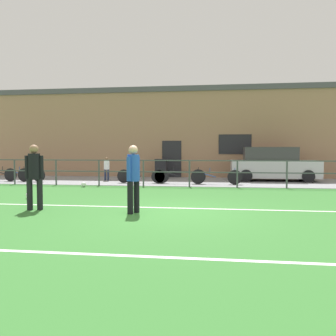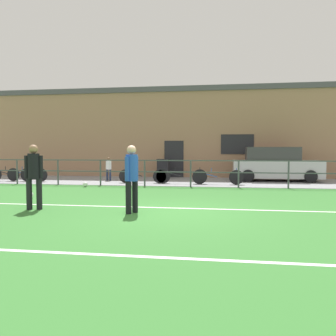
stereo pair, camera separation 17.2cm
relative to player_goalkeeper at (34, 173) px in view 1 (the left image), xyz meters
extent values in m
cube|color=#33702D|center=(3.63, 0.17, -1.00)|extent=(60.00, 44.00, 0.04)
cube|color=white|center=(3.63, 0.78, -0.97)|extent=(36.00, 0.11, 0.00)
cube|color=white|center=(3.63, -3.54, -0.97)|extent=(36.00, 0.11, 0.00)
cube|color=gray|center=(3.63, 8.67, -0.97)|extent=(48.00, 5.00, 0.02)
cylinder|color=#474C51|center=(-4.37, 6.17, -0.40)|extent=(0.07, 0.07, 1.15)
cylinder|color=#474C51|center=(-2.37, 6.17, -0.40)|extent=(0.07, 0.07, 1.15)
cylinder|color=#474C51|center=(-0.37, 6.17, -0.40)|extent=(0.07, 0.07, 1.15)
cylinder|color=#474C51|center=(1.63, 6.17, -0.40)|extent=(0.07, 0.07, 1.15)
cylinder|color=#474C51|center=(3.63, 6.17, -0.40)|extent=(0.07, 0.07, 1.15)
cylinder|color=#474C51|center=(5.63, 6.17, -0.40)|extent=(0.07, 0.07, 1.15)
cylinder|color=#474C51|center=(7.63, 6.17, -0.40)|extent=(0.07, 0.07, 1.15)
cube|color=#474C51|center=(3.63, 6.17, 0.15)|extent=(36.00, 0.04, 0.04)
cube|color=#474C51|center=(3.63, 6.17, -0.34)|extent=(36.00, 0.04, 0.04)
cube|color=#A37A5B|center=(3.63, 12.37, 1.47)|extent=(28.00, 2.40, 4.90)
cube|color=#232328|center=(2.24, 11.16, 0.07)|extent=(1.10, 0.04, 2.10)
cube|color=#232328|center=(5.79, 11.16, 0.92)|extent=(1.80, 0.04, 1.10)
cube|color=#4C4C51|center=(3.63, 12.37, 4.07)|extent=(28.00, 2.56, 0.30)
cylinder|color=black|center=(-0.12, -0.04, -0.57)|extent=(0.15, 0.15, 0.82)
cylinder|color=black|center=(0.12, 0.04, -0.57)|extent=(0.15, 0.15, 0.82)
cylinder|color=black|center=(0.00, 0.00, 0.18)|extent=(0.30, 0.30, 0.67)
sphere|color=#A37556|center=(0.00, 0.00, 0.63)|extent=(0.23, 0.23, 0.23)
cylinder|color=black|center=(-0.18, -0.05, 0.16)|extent=(0.11, 0.11, 0.60)
cylinder|color=black|center=(0.18, 0.05, 0.16)|extent=(0.11, 0.11, 0.60)
cylinder|color=black|center=(2.64, -0.24, -0.57)|extent=(0.15, 0.15, 0.80)
cylinder|color=black|center=(2.74, -0.01, -0.57)|extent=(0.15, 0.15, 0.80)
cylinder|color=blue|center=(2.69, -0.12, 0.16)|extent=(0.30, 0.30, 0.66)
sphere|color=tan|center=(2.69, -0.12, 0.61)|extent=(0.23, 0.23, 0.23)
cylinder|color=blue|center=(2.61, -0.29, 0.14)|extent=(0.10, 0.10, 0.59)
cylinder|color=blue|center=(2.77, 0.04, 0.14)|extent=(0.10, 0.10, 0.59)
sphere|color=white|center=(-0.83, 5.53, -0.87)|extent=(0.21, 0.21, 0.21)
sphere|color=white|center=(-1.27, 1.94, -0.87)|extent=(0.22, 0.22, 0.22)
cylinder|color=#232D4C|center=(-0.67, 8.42, -0.68)|extent=(0.10, 0.10, 0.56)
cylinder|color=#232D4C|center=(-0.84, 8.46, -0.68)|extent=(0.10, 0.10, 0.56)
cylinder|color=white|center=(-0.75, 8.44, -0.16)|extent=(0.21, 0.21, 0.46)
sphere|color=brown|center=(-0.75, 8.44, 0.15)|extent=(0.16, 0.16, 0.16)
cylinder|color=white|center=(-0.63, 8.41, -0.18)|extent=(0.07, 0.07, 0.42)
cylinder|color=white|center=(-0.87, 8.47, -0.18)|extent=(0.07, 0.07, 0.42)
cube|color=#B7B7BC|center=(7.66, 9.49, -0.36)|extent=(4.27, 1.67, 0.87)
cube|color=#373738|center=(7.44, 9.49, 0.41)|extent=(2.56, 1.40, 0.66)
cylinder|color=black|center=(6.20, 8.68, -0.66)|extent=(0.60, 0.18, 0.60)
cylinder|color=black|center=(9.11, 8.68, -0.66)|extent=(0.60, 0.18, 0.60)
cylinder|color=black|center=(6.20, 10.29, -0.66)|extent=(0.60, 0.18, 0.60)
cylinder|color=black|center=(9.11, 10.29, -0.66)|extent=(0.60, 0.18, 0.60)
cylinder|color=black|center=(0.43, 7.37, -0.64)|extent=(0.64, 0.04, 0.64)
cylinder|color=black|center=(2.07, 7.37, -0.64)|extent=(0.64, 0.04, 0.64)
cube|color=black|center=(1.25, 7.37, -0.43)|extent=(1.28, 0.04, 0.04)
cube|color=black|center=(0.84, 7.37, -0.53)|extent=(0.80, 0.03, 0.23)
cylinder|color=black|center=(0.96, 7.37, -0.33)|extent=(0.03, 0.03, 0.20)
cylinder|color=black|center=(2.07, 7.37, -0.36)|extent=(0.03, 0.03, 0.28)
cylinder|color=black|center=(3.94, 7.28, -0.63)|extent=(0.66, 0.04, 0.66)
cylinder|color=black|center=(5.59, 7.28, -0.63)|extent=(0.66, 0.04, 0.66)
cube|color=#234C99|center=(4.76, 7.28, -0.41)|extent=(1.29, 0.04, 0.04)
cube|color=#234C99|center=(4.35, 7.28, -0.52)|extent=(0.81, 0.03, 0.24)
cylinder|color=#234C99|center=(4.47, 7.28, -0.31)|extent=(0.03, 0.03, 0.20)
cylinder|color=#234C99|center=(5.59, 7.28, -0.34)|extent=(0.03, 0.03, 0.28)
cylinder|color=black|center=(-4.62, 7.37, -0.63)|extent=(0.66, 0.04, 0.66)
cube|color=black|center=(-5.47, 7.37, -0.42)|extent=(1.32, 0.04, 0.04)
cube|color=black|center=(-5.89, 7.37, -0.52)|extent=(0.83, 0.03, 0.24)
cylinder|color=black|center=(-5.76, 7.37, -0.32)|extent=(0.03, 0.03, 0.20)
cylinder|color=black|center=(-4.62, 7.37, -0.35)|extent=(0.03, 0.03, 0.28)
cylinder|color=black|center=(-5.34, 7.37, -0.63)|extent=(0.65, 0.04, 0.65)
cylinder|color=black|center=(-3.85, 7.37, -0.63)|extent=(0.65, 0.04, 0.65)
cube|color=#234C99|center=(-4.60, 7.37, -0.42)|extent=(1.16, 0.04, 0.04)
cube|color=#234C99|center=(-4.97, 7.37, -0.52)|extent=(0.72, 0.03, 0.23)
cylinder|color=#234C99|center=(-4.86, 7.37, -0.32)|extent=(0.03, 0.03, 0.20)
cylinder|color=#234C99|center=(-3.85, 7.37, -0.35)|extent=(0.03, 0.03, 0.28)
cylinder|color=black|center=(2.24, 7.37, -0.62)|extent=(0.67, 0.04, 0.67)
cylinder|color=black|center=(3.94, 7.37, -0.62)|extent=(0.67, 0.04, 0.67)
cube|color=black|center=(3.09, 7.37, -0.40)|extent=(1.33, 0.04, 0.04)
cube|color=black|center=(2.67, 7.37, -0.51)|extent=(0.83, 0.03, 0.24)
cylinder|color=black|center=(2.80, 7.37, -0.30)|extent=(0.03, 0.03, 0.20)
cylinder|color=black|center=(3.94, 7.37, -0.33)|extent=(0.03, 0.03, 0.28)
cube|color=black|center=(1.75, 10.34, -0.47)|extent=(0.63, 0.53, 0.97)
cube|color=black|center=(1.75, 10.34, 0.06)|extent=(0.66, 0.56, 0.08)
camera|label=1|loc=(4.71, -8.51, 0.61)|focal=37.04mm
camera|label=2|loc=(4.88, -8.48, 0.61)|focal=37.04mm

